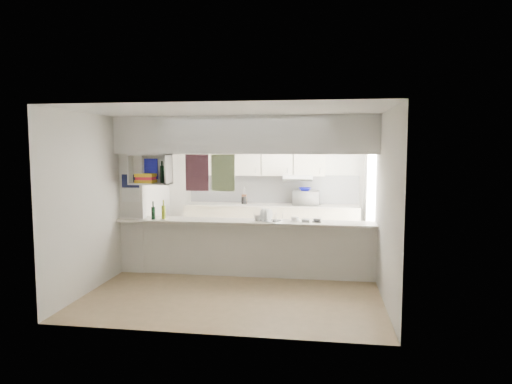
% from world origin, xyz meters
% --- Properties ---
extents(floor, '(4.80, 4.80, 0.00)m').
position_xyz_m(floor, '(0.00, 0.00, 0.00)').
color(floor, '#987E58').
rests_on(floor, ground).
extents(ceiling, '(4.80, 4.80, 0.00)m').
position_xyz_m(ceiling, '(0.00, 0.00, 2.60)').
color(ceiling, white).
rests_on(ceiling, wall_back).
extents(wall_back, '(4.20, 0.00, 4.20)m').
position_xyz_m(wall_back, '(0.00, 2.40, 1.30)').
color(wall_back, silver).
rests_on(wall_back, floor).
extents(wall_left, '(0.00, 4.80, 4.80)m').
position_xyz_m(wall_left, '(-2.10, 0.00, 1.30)').
color(wall_left, silver).
rests_on(wall_left, floor).
extents(wall_right, '(0.00, 4.80, 4.80)m').
position_xyz_m(wall_right, '(2.10, 0.00, 1.30)').
color(wall_right, silver).
rests_on(wall_right, floor).
extents(servery_partition, '(4.20, 0.50, 2.60)m').
position_xyz_m(servery_partition, '(-0.17, 0.00, 1.66)').
color(servery_partition, silver).
rests_on(servery_partition, floor).
extents(cubby_shelf, '(0.65, 0.35, 0.50)m').
position_xyz_m(cubby_shelf, '(-1.57, -0.06, 1.71)').
color(cubby_shelf, white).
rests_on(cubby_shelf, bulkhead).
extents(kitchen_run, '(3.60, 0.63, 2.24)m').
position_xyz_m(kitchen_run, '(0.16, 2.14, 0.83)').
color(kitchen_run, beige).
rests_on(kitchen_run, floor).
extents(microwave, '(0.54, 0.37, 0.30)m').
position_xyz_m(microwave, '(0.92, 2.14, 1.07)').
color(microwave, white).
rests_on(microwave, bench_top).
extents(bowl, '(0.26, 0.26, 0.06)m').
position_xyz_m(bowl, '(0.90, 2.11, 1.25)').
color(bowl, '#0C0E8C').
rests_on(bowl, microwave).
extents(dish_rack, '(0.48, 0.42, 0.21)m').
position_xyz_m(dish_rack, '(0.39, -0.02, 1.00)').
color(dish_rack, silver).
rests_on(dish_rack, breakfast_bar).
extents(cup, '(0.15, 0.15, 0.09)m').
position_xyz_m(cup, '(0.23, -0.06, 0.98)').
color(cup, white).
rests_on(cup, dish_rack).
extents(wine_bottles, '(0.22, 0.15, 0.32)m').
position_xyz_m(wine_bottles, '(-1.43, -0.07, 1.04)').
color(wine_bottles, black).
rests_on(wine_bottles, breakfast_bar).
extents(plastic_tubs, '(0.48, 0.21, 0.06)m').
position_xyz_m(plastic_tubs, '(0.97, 0.04, 0.95)').
color(plastic_tubs, silver).
rests_on(plastic_tubs, breakfast_bar).
extents(utensil_jar, '(0.11, 0.11, 0.15)m').
position_xyz_m(utensil_jar, '(-0.38, 2.15, 1.00)').
color(utensil_jar, black).
rests_on(utensil_jar, bench_top).
extents(knife_block, '(0.10, 0.09, 0.20)m').
position_xyz_m(knife_block, '(-0.38, 2.18, 1.02)').
color(knife_block, '#502F1B').
rests_on(knife_block, bench_top).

